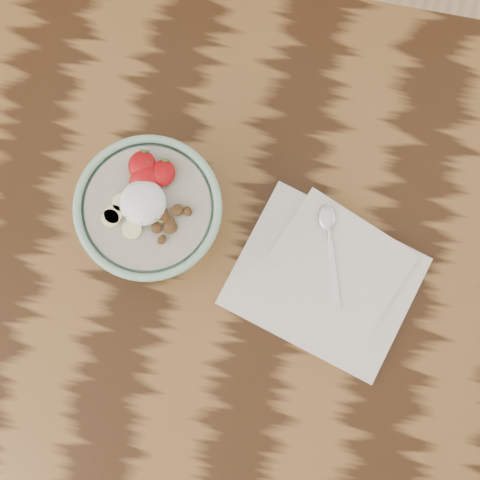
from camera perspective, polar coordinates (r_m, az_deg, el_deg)
name	(u,v)px	position (r cm, az deg, el deg)	size (l,w,h in cm)	color
table	(271,260)	(114.74, 2.67, -1.73)	(160.00, 90.00, 75.00)	black
breakfast_bowl	(151,212)	(99.82, -7.57, 2.39)	(21.28, 21.28, 14.56)	#88B799
napkin	(328,276)	(105.22, 7.51, -3.06)	(32.13, 28.63, 1.66)	silver
spoon	(328,231)	(104.71, 7.54, 0.73)	(6.47, 16.16, 0.85)	silver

